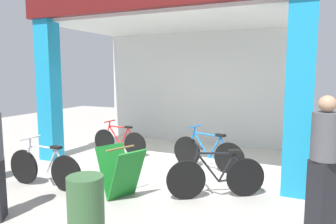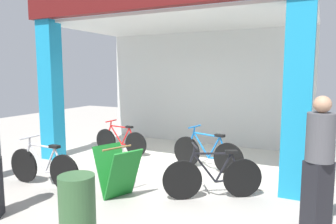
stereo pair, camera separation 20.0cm
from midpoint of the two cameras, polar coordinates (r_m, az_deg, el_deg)
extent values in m
plane|color=#9E9991|center=(6.43, -3.70, -10.99)|extent=(19.38, 19.38, 0.00)
cube|color=beige|center=(7.71, 1.55, -7.80)|extent=(5.69, 2.97, 0.02)
cube|color=silver|center=(8.85, 5.34, 4.39)|extent=(5.69, 0.12, 3.16)
cube|color=#198CBF|center=(7.72, -21.34, 3.53)|extent=(0.42, 0.36, 3.16)
cube|color=#198CBF|center=(5.41, 21.62, 2.17)|extent=(0.42, 0.36, 3.16)
cube|color=silver|center=(7.54, 1.63, 15.74)|extent=(5.69, 2.97, 0.06)
cylinder|color=black|center=(7.61, -6.74, -5.86)|extent=(0.59, 0.06, 0.59)
cylinder|color=black|center=(8.14, -12.09, -5.12)|extent=(0.59, 0.06, 0.59)
cylinder|color=red|center=(7.73, -8.06, -5.84)|extent=(0.40, 0.05, 0.08)
cylinder|color=red|center=(7.74, -8.58, -4.39)|extent=(0.26, 0.04, 0.44)
cylinder|color=red|center=(7.90, -10.25, -4.13)|extent=(0.36, 0.05, 0.46)
cylinder|color=red|center=(7.79, -9.62, -2.68)|extent=(0.56, 0.06, 0.05)
cylinder|color=red|center=(7.62, -7.38, -4.38)|extent=(0.19, 0.04, 0.39)
cylinder|color=red|center=(8.04, -11.63, -3.81)|extent=(0.18, 0.04, 0.41)
cylinder|color=red|center=(7.95, -11.21, -2.05)|extent=(0.05, 0.03, 0.12)
cylinder|color=red|center=(7.93, -11.17, -1.64)|extent=(0.05, 0.41, 0.03)
cube|color=black|center=(7.63, -7.92, -2.72)|extent=(0.18, 0.10, 0.04)
cylinder|color=black|center=(6.36, 10.07, -8.28)|extent=(0.63, 0.17, 0.64)
cylinder|color=black|center=(6.84, 2.57, -7.08)|extent=(0.63, 0.17, 0.64)
cylinder|color=blue|center=(6.47, 8.20, -8.20)|extent=(0.43, 0.12, 0.08)
cylinder|color=blue|center=(6.46, 7.54, -6.31)|extent=(0.28, 0.09, 0.48)
cylinder|color=blue|center=(6.60, 5.20, -5.90)|extent=(0.39, 0.12, 0.50)
cylinder|color=blue|center=(6.49, 6.16, -4.05)|extent=(0.61, 0.16, 0.05)
cylinder|color=blue|center=(6.36, 9.23, -6.34)|extent=(0.21, 0.08, 0.43)
cylinder|color=blue|center=(6.73, 3.28, -5.42)|extent=(0.19, 0.07, 0.44)
cylinder|color=blue|center=(6.63, 3.95, -3.16)|extent=(0.06, 0.05, 0.13)
cylinder|color=blue|center=(6.61, 4.02, -2.62)|extent=(0.12, 0.44, 0.03)
cube|color=black|center=(6.34, 8.56, -4.16)|extent=(0.21, 0.13, 0.05)
cylinder|color=black|center=(5.70, -18.87, -10.46)|extent=(0.62, 0.05, 0.62)
cylinder|color=black|center=(6.37, -25.36, -8.92)|extent=(0.62, 0.05, 0.62)
cylinder|color=silver|center=(5.86, -20.52, -10.30)|extent=(0.42, 0.04, 0.08)
cylinder|color=silver|center=(5.87, -21.23, -8.26)|extent=(0.27, 0.04, 0.47)
cylinder|color=silver|center=(6.07, -23.25, -7.76)|extent=(0.38, 0.04, 0.49)
cylinder|color=silver|center=(5.93, -22.56, -5.82)|extent=(0.60, 0.04, 0.05)
cylinder|color=silver|center=(5.72, -19.74, -8.34)|extent=(0.21, 0.04, 0.42)
cylinder|color=silver|center=(6.25, -24.88, -7.21)|extent=(0.19, 0.04, 0.43)
cylinder|color=silver|center=(6.13, -24.47, -4.85)|extent=(0.05, 0.03, 0.13)
cylinder|color=silver|center=(6.11, -24.44, -4.29)|extent=(0.04, 0.43, 0.03)
cube|color=black|center=(5.72, -20.48, -5.98)|extent=(0.19, 0.10, 0.05)
cylinder|color=black|center=(5.34, 12.70, -11.43)|extent=(0.56, 0.37, 0.63)
cylinder|color=black|center=(5.09, 2.12, -12.17)|extent=(0.56, 0.37, 0.63)
cylinder|color=black|center=(5.27, 10.30, -11.87)|extent=(0.38, 0.25, 0.08)
cylinder|color=black|center=(5.18, 9.41, -9.81)|extent=(0.25, 0.17, 0.47)
cylinder|color=black|center=(5.10, 6.12, -9.93)|extent=(0.35, 0.23, 0.49)
cylinder|color=black|center=(5.07, 7.51, -7.38)|extent=(0.53, 0.35, 0.05)
cylinder|color=black|center=(5.24, 11.65, -9.40)|extent=(0.19, 0.14, 0.42)
cylinder|color=black|center=(5.04, 3.24, -9.83)|extent=(0.18, 0.13, 0.44)
cylinder|color=black|center=(4.99, 4.26, -6.75)|extent=(0.06, 0.06, 0.13)
cylinder|color=black|center=(4.98, 4.37, -6.04)|extent=(0.26, 0.39, 0.03)
cube|color=black|center=(5.15, 10.78, -6.98)|extent=(0.21, 0.18, 0.05)
cube|color=#197226|center=(5.36, -10.59, -10.33)|extent=(0.53, 0.62, 0.82)
cube|color=#197226|center=(5.10, -8.55, -11.20)|extent=(0.53, 0.62, 0.82)
cylinder|color=olive|center=(5.12, -9.69, -6.46)|extent=(0.23, 0.50, 0.03)
cube|color=black|center=(4.55, 24.79, -13.40)|extent=(0.38, 0.39, 0.91)
cylinder|color=#4C4C51|center=(4.35, 25.31, -4.00)|extent=(0.47, 0.47, 0.60)
sphere|color=tan|center=(4.29, 25.60, 1.34)|extent=(0.21, 0.21, 0.21)
cylinder|color=#335933|center=(3.79, -16.08, -17.42)|extent=(0.40, 0.40, 0.88)
camera|label=1|loc=(0.10, -90.84, -0.11)|focal=33.82mm
camera|label=2|loc=(0.10, 89.16, 0.11)|focal=33.82mm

